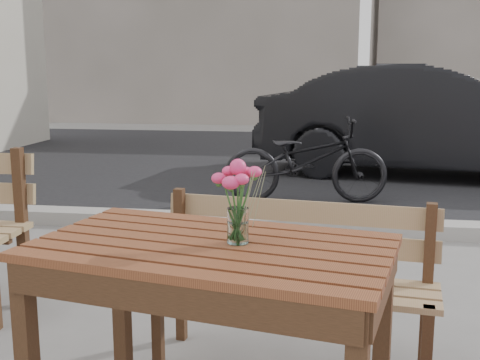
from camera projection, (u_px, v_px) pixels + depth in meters
The scene contains 6 objects.
street at pixel (295, 183), 7.15m from camera, with size 30.00×8.12×0.12m.
main_table at pixel (212, 277), 2.14m from camera, with size 1.37×0.96×0.77m.
main_bench at pixel (295, 262), 2.78m from camera, with size 1.34×0.55×0.81m.
main_vase at pixel (238, 191), 2.08m from camera, with size 0.16×0.16×0.30m.
parked_car at pixel (431, 121), 7.66m from camera, with size 1.51×4.32×1.42m, color black.
bicycle at pixel (306, 160), 6.18m from camera, with size 0.58×1.67×0.88m, color black.
Camera 1 is at (0.38, -1.98, 1.37)m, focal length 45.00 mm.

